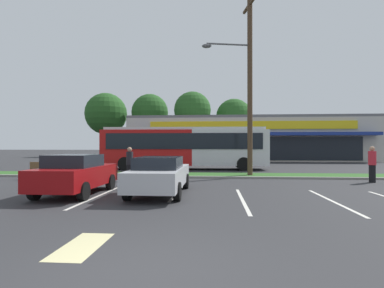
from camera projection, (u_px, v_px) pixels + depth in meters
ground_plane at (144, 274)px, 4.37m from camera, size 240.00×240.00×0.00m
grass_median at (198, 175)px, 18.33m from camera, size 56.00×2.20×0.12m
curb_lip at (197, 177)px, 17.11m from camera, size 56.00×0.24×0.12m
parking_stripe_0 at (97, 196)px, 11.01m from camera, size 0.12×4.80×0.01m
parking_stripe_1 at (178, 191)px, 12.23m from camera, size 0.12×4.80×0.01m
parking_stripe_2 at (242, 200)px, 10.30m from camera, size 0.12×4.80×0.01m
parking_stripe_3 at (332, 201)px, 10.05m from camera, size 0.12×4.80×0.01m
lot_arrow at (82, 246)px, 5.58m from camera, size 0.70×1.60×0.01m
storefront_building at (246, 139)px, 39.70m from camera, size 28.85×12.98×5.36m
tree_far_left at (106, 114)px, 52.11m from camera, size 7.17×7.17×10.93m
tree_left at (150, 112)px, 51.35m from camera, size 6.22×6.22×10.63m
tree_mid_left at (192, 110)px, 49.30m from camera, size 6.05×6.05×10.68m
tree_mid at (234, 117)px, 50.40m from camera, size 5.95×5.95×9.67m
utility_pole at (248, 79)px, 17.81m from camera, size 3.13×2.38×10.85m
city_bus at (185, 147)px, 23.51m from camera, size 12.77×2.94×3.25m
bus_stop_bench at (45, 170)px, 16.73m from camera, size 1.60×0.45×0.95m
car_0 at (76, 174)px, 11.48m from camera, size 1.95×4.23×1.52m
car_2 at (160, 174)px, 11.57m from camera, size 1.93×4.80×1.43m
pedestrian_near_bench at (130, 164)px, 15.74m from camera, size 0.36×0.36×1.78m
pedestrian_by_pole at (372, 164)px, 15.15m from camera, size 0.37×0.37×1.82m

